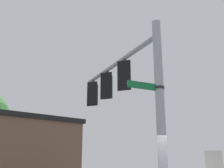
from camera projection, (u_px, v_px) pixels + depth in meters
name	position (u px, v px, depth m)	size (l,w,h in m)	color
signal_pole	(161.00, 114.00, 8.41)	(0.28, 0.28, 6.31)	#ADB2B7
mast_arm	(116.00, 64.00, 11.78)	(0.20, 0.20, 6.11)	#ADB2B7
traffic_light_nearest_pole	(126.00, 76.00, 10.84)	(0.54, 0.49, 1.31)	black
traffic_light_mid_inner	(108.00, 87.00, 12.27)	(0.54, 0.49, 1.31)	black
traffic_light_mid_outer	(94.00, 94.00, 13.70)	(0.54, 0.49, 1.31)	black
street_name_sign	(151.00, 87.00, 8.52)	(0.95, 1.02, 0.22)	#147238
storefront_building	(5.00, 153.00, 17.87)	(9.62, 10.30, 4.60)	brown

